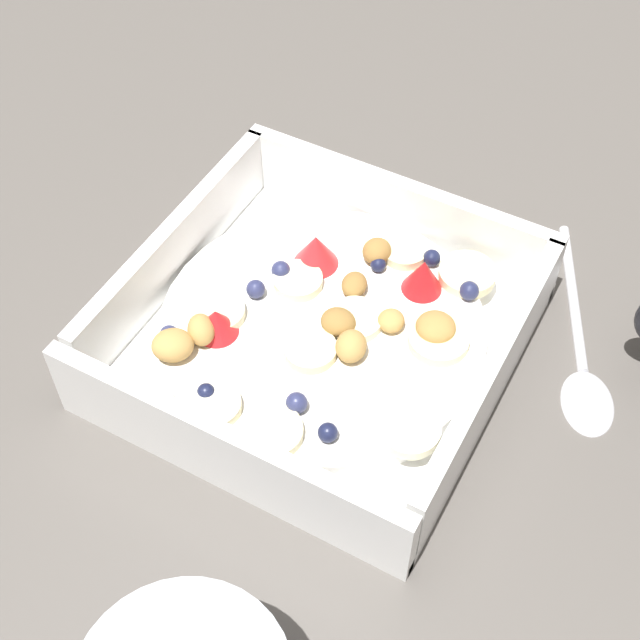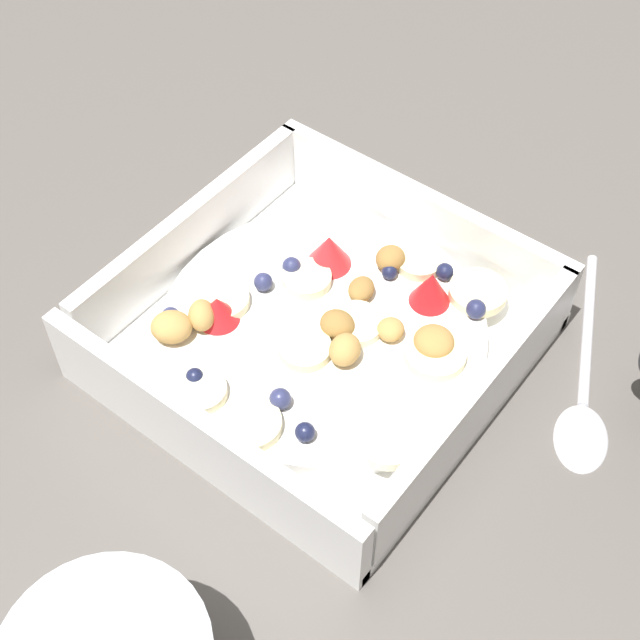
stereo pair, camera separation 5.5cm
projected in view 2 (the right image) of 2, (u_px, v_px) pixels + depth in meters
The scene contains 3 objects.
ground_plane at pixel (329, 351), 0.58m from camera, with size 2.40×2.40×0.00m, color #56514C.
fruit_bowl at pixel (321, 332), 0.56m from camera, with size 0.23×0.23×0.06m.
spoon at pixel (585, 398), 0.55m from camera, with size 0.09×0.17×0.01m.
Camera 2 is at (-0.21, 0.28, 0.46)m, focal length 51.23 mm.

